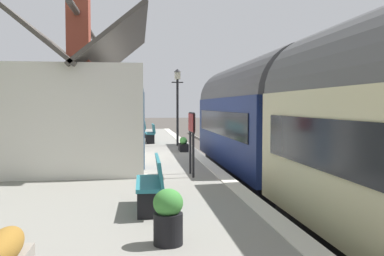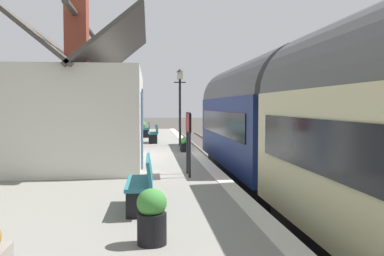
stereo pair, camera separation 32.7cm
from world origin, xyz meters
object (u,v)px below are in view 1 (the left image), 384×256
(bench_near_building, at_px, (151,133))
(station_sign_board, at_px, (192,128))
(planter_corner_building, at_px, (168,216))
(station_building, at_px, (88,113))
(planter_bench_left, at_px, (183,144))
(bench_mid_platform, at_px, (143,128))
(lamp_post_platform, at_px, (177,91))
(bench_by_lamp, at_px, (152,182))
(planter_edge_near, at_px, (137,127))
(planter_edge_far, at_px, (121,133))

(bench_near_building, distance_m, station_sign_board, 9.48)
(bench_near_building, relative_size, planter_corner_building, 2.01)
(station_building, height_order, planter_corner_building, station_building)
(planter_corner_building, height_order, planter_bench_left, planter_corner_building)
(bench_mid_platform, relative_size, lamp_post_platform, 0.42)
(lamp_post_platform, bearing_deg, station_sign_board, 177.32)
(bench_by_lamp, xyz_separation_m, planter_corner_building, (-1.78, -0.14, -0.12))
(station_building, distance_m, planter_edge_near, 12.79)
(planter_bench_left, bearing_deg, lamp_post_platform, 0.35)
(bench_near_building, relative_size, planter_edge_far, 1.77)
(planter_edge_far, xyz_separation_m, planter_edge_near, (4.66, -0.73, 0.08))
(planter_bench_left, bearing_deg, bench_mid_platform, 10.97)
(planter_edge_far, relative_size, planter_corner_building, 1.14)
(bench_mid_platform, relative_size, planter_edge_near, 1.59)
(bench_near_building, relative_size, station_sign_board, 0.90)
(station_building, bearing_deg, planter_corner_building, -166.53)
(planter_corner_building, bearing_deg, bench_by_lamp, 4.54)
(bench_by_lamp, distance_m, bench_mid_platform, 16.56)
(lamp_post_platform, relative_size, station_sign_board, 2.11)
(station_building, bearing_deg, planter_edge_near, -6.26)
(station_building, height_order, lamp_post_platform, station_building)
(station_building, bearing_deg, bench_near_building, -17.12)
(bench_near_building, bearing_deg, bench_mid_platform, 5.29)
(bench_near_building, height_order, planter_edge_near, planter_edge_near)
(station_building, relative_size, planter_edge_far, 8.14)
(lamp_post_platform, bearing_deg, planter_bench_left, -179.65)
(bench_near_building, distance_m, planter_bench_left, 3.96)
(bench_by_lamp, xyz_separation_m, lamp_post_platform, (11.31, -1.46, 1.87))
(planter_edge_far, bearing_deg, lamp_post_platform, -137.30)
(station_building, xyz_separation_m, planter_corner_building, (-7.82, -1.87, -1.16))
(planter_bench_left, xyz_separation_m, lamp_post_platform, (2.29, 0.01, 2.09))
(lamp_post_platform, bearing_deg, bench_mid_platform, 15.42)
(station_building, relative_size, bench_near_building, 4.60)
(bench_by_lamp, height_order, station_sign_board, station_sign_board)
(station_sign_board, bearing_deg, planter_edge_far, 11.42)
(bench_near_building, bearing_deg, bench_by_lamp, 178.41)
(planter_bench_left, bearing_deg, planter_edge_near, 10.60)
(planter_edge_far, bearing_deg, planter_edge_near, -8.88)
(bench_by_lamp, xyz_separation_m, bench_mid_platform, (16.56, -0.01, 0.00))
(planter_bench_left, bearing_deg, bench_near_building, 16.39)
(planter_edge_far, relative_size, station_sign_board, 0.51)
(bench_by_lamp, relative_size, planter_edge_far, 1.76)
(planter_edge_near, distance_m, station_sign_board, 15.41)
(planter_corner_building, relative_size, station_sign_board, 0.45)
(bench_mid_platform, xyz_separation_m, station_sign_board, (-13.17, -1.08, 0.71))
(planter_bench_left, xyz_separation_m, planter_edge_near, (9.69, 1.81, 0.22))
(planter_edge_far, bearing_deg, bench_near_building, -130.96)
(bench_by_lamp, bearing_deg, planter_edge_far, 4.36)
(planter_corner_building, bearing_deg, bench_mid_platform, 0.42)
(planter_edge_near, bearing_deg, planter_edge_far, 171.12)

